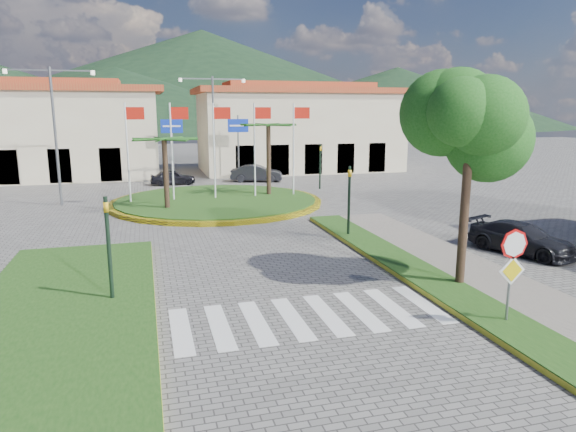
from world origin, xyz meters
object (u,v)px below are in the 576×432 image
object	(u,v)px
roundabout_island	(217,201)
car_dark_a	(173,177)
car_dark_b	(257,173)
car_side_right	(522,238)
stop_sign	(512,261)
white_van	(91,172)
deciduous_tree	(471,124)

from	to	relation	value
roundabout_island	car_dark_a	bearing A→B (deg)	103.12
car_dark_b	car_side_right	world-z (taller)	car_dark_b
roundabout_island	car_dark_a	size ratio (longest dim) A/B	3.79
roundabout_island	stop_sign	distance (m)	20.69
roundabout_island	car_dark_a	xyz separation A→B (m)	(-2.09, 8.98, 0.40)
white_van	car_side_right	bearing A→B (deg)	-130.42
roundabout_island	car_side_right	distance (m)	17.45
car_dark_a	car_side_right	bearing A→B (deg)	-155.38
roundabout_island	car_dark_b	distance (m)	10.01
white_van	car_side_right	world-z (taller)	car_side_right
stop_sign	car_dark_b	size ratio (longest dim) A/B	0.66
deciduous_tree	car_side_right	bearing A→B (deg)	31.19
roundabout_island	car_dark_b	xyz separation A→B (m)	(4.41, 8.97, 0.50)
deciduous_tree	car_dark_b	world-z (taller)	deciduous_tree
stop_sign	roundabout_island	bearing A→B (deg)	103.73
car_dark_a	car_dark_b	world-z (taller)	car_dark_b
deciduous_tree	white_van	world-z (taller)	deciduous_tree
deciduous_tree	car_side_right	distance (m)	7.12
white_van	car_dark_a	xyz separation A→B (m)	(6.27, -5.11, -0.03)
deciduous_tree	car_dark_a	distance (m)	27.46
roundabout_island	deciduous_tree	xyz separation A→B (m)	(5.50, -17.00, 5.01)
stop_sign	car_side_right	distance (m)	7.98
deciduous_tree	car_dark_b	bearing A→B (deg)	92.39
deciduous_tree	car_side_right	world-z (taller)	deciduous_tree
deciduous_tree	white_van	distance (m)	34.35
deciduous_tree	white_van	bearing A→B (deg)	114.02
deciduous_tree	white_van	xyz separation A→B (m)	(-13.86, 31.09, -4.58)
roundabout_island	stop_sign	size ratio (longest dim) A/B	4.79
roundabout_island	stop_sign	xyz separation A→B (m)	(4.90, -20.04, 1.62)
stop_sign	car_dark_a	size ratio (longest dim) A/B	0.79
roundabout_island	stop_sign	world-z (taller)	roundabout_island
car_side_right	car_dark_b	bearing A→B (deg)	82.53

